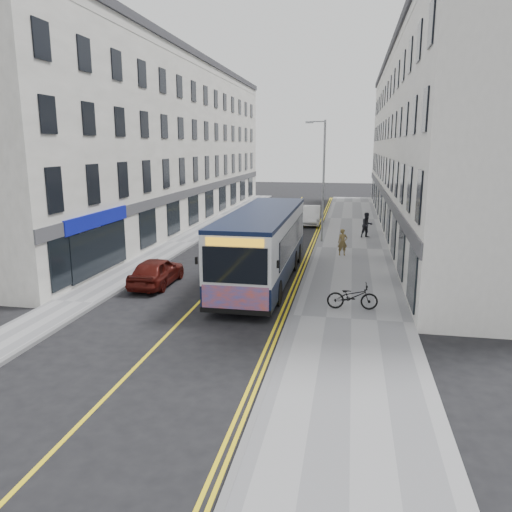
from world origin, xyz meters
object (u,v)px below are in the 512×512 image
at_px(streetlamp, 322,177).
at_px(car_maroon, 156,271).
at_px(city_bus, 263,243).
at_px(bicycle, 352,296).
at_px(pedestrian_near, 343,242).
at_px(car_white, 310,215).
at_px(pedestrian_far, 367,225).

xyz_separation_m(streetlamp, car_maroon, (-6.87, -11.90, -3.71)).
bearing_deg(city_bus, streetlamp, 78.36).
bearing_deg(bicycle, pedestrian_near, -0.77).
bearing_deg(city_bus, car_white, 87.64).
relative_size(bicycle, car_white, 0.43).
relative_size(streetlamp, pedestrian_far, 4.57).
height_order(city_bus, car_maroon, city_bus).
bearing_deg(streetlamp, bicycle, -81.51).
height_order(streetlamp, car_maroon, streetlamp).
relative_size(pedestrian_far, car_maroon, 0.44).
xyz_separation_m(streetlamp, bicycle, (2.10, -14.08, -3.75)).
xyz_separation_m(pedestrian_near, pedestrian_far, (1.54, 6.14, 0.10)).
height_order(streetlamp, pedestrian_far, streetlamp).
height_order(pedestrian_far, car_maroon, pedestrian_far).
relative_size(streetlamp, bicycle, 4.06).
bearing_deg(streetlamp, pedestrian_far, 32.89).
bearing_deg(pedestrian_near, city_bus, -135.96).
distance_m(city_bus, car_white, 18.26).
relative_size(bicycle, pedestrian_near, 1.27).
xyz_separation_m(car_white, car_maroon, (-5.50, -19.83, -0.09)).
relative_size(car_white, car_maroon, 1.17).
height_order(streetlamp, city_bus, streetlamp).
relative_size(streetlamp, car_white, 1.73).
xyz_separation_m(city_bus, pedestrian_near, (3.64, 6.11, -0.98)).
relative_size(streetlamp, car_maroon, 2.03).
bearing_deg(car_maroon, city_bus, -160.98).
height_order(city_bus, car_white, city_bus).
bearing_deg(pedestrian_far, streetlamp, -175.12).
bearing_deg(pedestrian_far, car_white, 98.58).
relative_size(pedestrian_near, pedestrian_far, 0.89).
distance_m(bicycle, car_maroon, 9.23).
relative_size(bicycle, pedestrian_far, 1.13).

